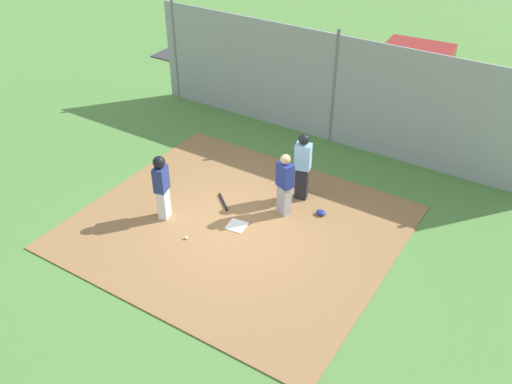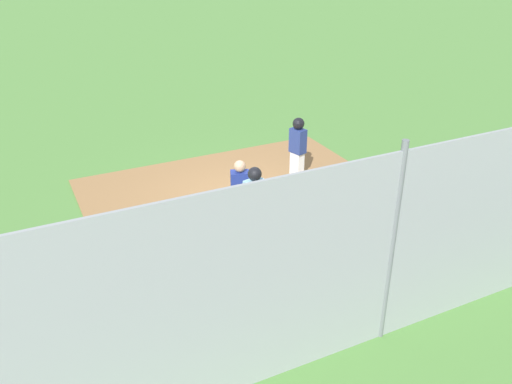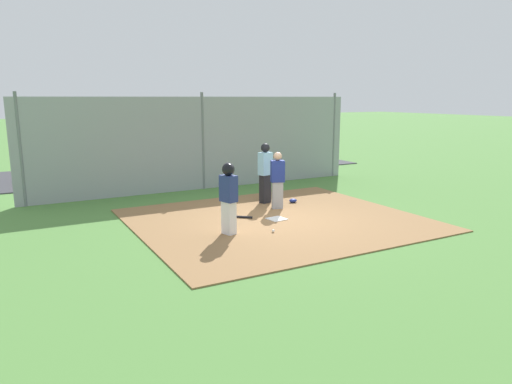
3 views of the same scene
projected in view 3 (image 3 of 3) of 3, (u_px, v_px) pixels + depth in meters
ground_plane at (277, 220)px, 12.31m from camera, size 140.00×140.00×0.00m
dirt_infield at (277, 220)px, 12.31m from camera, size 7.20×6.40×0.03m
home_plate at (277, 219)px, 12.31m from camera, size 0.49×0.49×0.02m
catcher at (278, 179)px, 13.37m from camera, size 0.45×0.38×1.63m
umpire at (265, 172)px, 14.05m from camera, size 0.43×0.34×1.81m
runner at (229, 194)px, 10.80m from camera, size 0.35×0.44×1.68m
baseball_bat at (239, 217)px, 12.44m from camera, size 0.61×0.53×0.06m
catcher_mask at (293, 201)px, 14.25m from camera, size 0.24×0.20×0.12m
baseball at (273, 231)px, 11.09m from camera, size 0.07×0.07×0.07m
backstop_fence at (203, 143)px, 16.28m from camera, size 12.00×0.10×3.35m
parking_lot at (162, 170)px, 20.80m from camera, size 18.00×5.20×0.04m
parked_car_red at (168, 154)px, 21.49m from camera, size 4.31×2.11×1.28m
parked_car_silver at (85, 163)px, 18.62m from camera, size 4.32×2.14×1.28m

